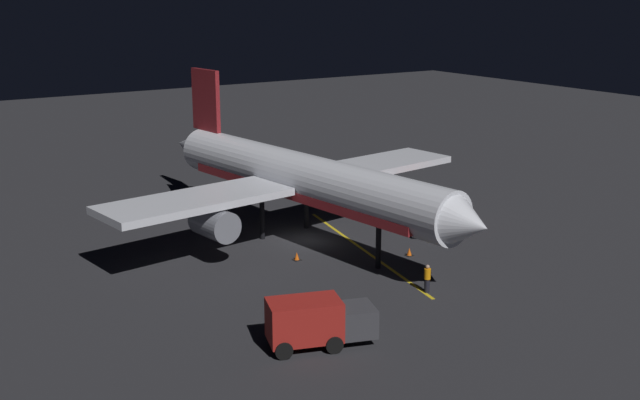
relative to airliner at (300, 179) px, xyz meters
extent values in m
cube|color=#27272A|center=(-0.08, 0.57, -4.57)|extent=(180.00, 180.00, 0.20)
cube|color=gold|center=(-2.42, 4.57, -4.46)|extent=(3.93, 19.04, 0.01)
cylinder|color=silver|center=(-0.08, 0.57, 0.20)|extent=(6.99, 27.50, 3.43)
cube|color=maroon|center=(-0.08, 0.57, -0.74)|extent=(6.28, 23.42, 0.62)
cone|color=silver|center=(-2.01, 15.12, 0.20)|extent=(3.69, 3.16, 3.36)
cone|color=silver|center=(1.92, -14.48, 0.20)|extent=(3.60, 4.49, 3.09)
cube|color=maroon|center=(1.59, -11.96, 4.40)|extent=(0.83, 3.62, 4.98)
cube|color=silver|center=(-7.99, -1.85, -0.32)|extent=(13.42, 6.46, 0.50)
cylinder|color=slate|center=(-7.51, -0.58, -1.72)|extent=(2.50, 3.45, 2.10)
cube|color=silver|center=(8.20, 0.30, -0.32)|extent=(13.42, 6.46, 0.50)
cylinder|color=slate|center=(7.40, 1.40, -1.72)|extent=(2.50, 3.45, 2.10)
cylinder|color=black|center=(-1.06, 8.01, -2.99)|extent=(0.40, 0.40, 2.95)
cylinder|color=black|center=(-1.81, -2.04, -2.99)|extent=(0.40, 0.40, 2.95)
cylinder|color=black|center=(2.28, -1.50, -2.99)|extent=(0.40, 0.40, 2.95)
cube|color=maroon|center=(9.13, 15.36, -2.98)|extent=(4.14, 3.13, 2.08)
cube|color=#38383D|center=(6.53, 16.21, -3.27)|extent=(2.33, 2.45, 1.50)
cylinder|color=black|center=(7.91, 15.76, -4.02)|extent=(1.57, 2.48, 0.90)
cylinder|color=black|center=(10.35, 14.96, -4.02)|extent=(1.57, 2.48, 0.90)
cube|color=maroon|center=(-9.85, 2.47, -2.97)|extent=(4.01, 4.35, 2.09)
cube|color=#38383D|center=(-8.13, 4.72, -3.27)|extent=(2.68, 2.64, 1.50)
cylinder|color=black|center=(-9.03, 3.54, -4.02)|extent=(2.38, 2.12, 0.90)
cylinder|color=black|center=(-10.67, 1.39, -4.02)|extent=(2.38, 2.12, 0.90)
cylinder|color=black|center=(-0.96, 13.00, -4.04)|extent=(0.32, 0.32, 0.85)
cylinder|color=orange|center=(-0.96, 13.00, -3.29)|extent=(0.40, 0.40, 0.65)
sphere|color=tan|center=(-0.96, 13.00, -2.85)|extent=(0.24, 0.24, 0.24)
cone|color=#EA590F|center=(2.59, 3.83, -4.19)|extent=(0.36, 0.36, 0.55)
cube|color=black|center=(2.59, 3.83, -4.45)|extent=(0.50, 0.50, 0.03)
cone|color=#EA590F|center=(-4.33, 7.20, -4.19)|extent=(0.36, 0.36, 0.55)
cube|color=black|center=(-4.33, 7.20, -4.45)|extent=(0.50, 0.50, 0.03)
camera|label=1|loc=(28.09, 46.15, 13.00)|focal=43.76mm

